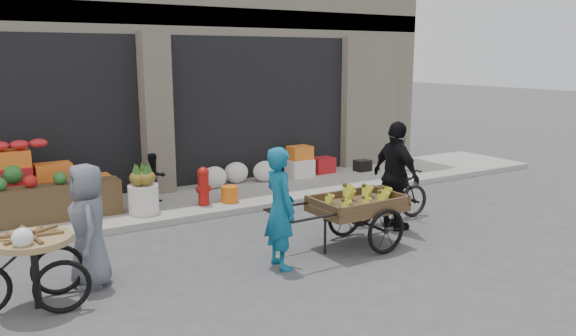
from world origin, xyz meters
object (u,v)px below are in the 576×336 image
orange_bucket (230,194)px  cyclist (396,176)px  bicycle (388,196)px  vendor_grey (88,225)px  seated_person (154,178)px  fire_hydrant (203,185)px  pineapple_bin (144,199)px  tricycle_cart (34,260)px  vendor_woman (280,208)px  banana_cart (355,202)px

orange_bucket → cyclist: (1.77, -2.58, 0.62)m
bicycle → vendor_grey: bearing=94.4°
vendor_grey → bicycle: (5.00, 0.18, -0.32)m
seated_person → fire_hydrant: bearing=-52.9°
pineapple_bin → fire_hydrant: size_ratio=0.73×
seated_person → tricycle_cart: 4.23m
vendor_woman → fire_hydrant: bearing=-0.2°
seated_person → tricycle_cart: seated_person is taller
orange_bucket → vendor_woman: (-0.71, -3.07, 0.56)m
seated_person → vendor_woman: 3.81m
pineapple_bin → orange_bucket: pineapple_bin is taller
orange_bucket → tricycle_cart: tricycle_cart is taller
vendor_grey → cyclist: size_ratio=0.87×
banana_cart → vendor_woman: bearing=-175.8°
seated_person → vendor_woman: size_ratio=0.56×
fire_hydrant → banana_cart: bearing=-69.1°
tricycle_cart → cyclist: (5.47, 0.13, 0.33)m
pineapple_bin → seated_person: seated_person is taller
bicycle → cyclist: bearing=155.8°
orange_bucket → fire_hydrant: bearing=174.3°
tricycle_cart → bicycle: 5.70m
seated_person → banana_cart: seated_person is taller
pineapple_bin → banana_cart: bearing=-53.6°
pineapple_bin → fire_hydrant: 1.11m
vendor_grey → seated_person: bearing=154.4°
fire_hydrant → vendor_grey: size_ratio=0.46×
tricycle_cart → cyclist: cyclist is taller
fire_hydrant → cyclist: 3.49m
fire_hydrant → vendor_woman: size_ratio=0.43×
cyclist → tricycle_cart: bearing=93.8°
vendor_woman → bicycle: 2.85m
pineapple_bin → vendor_woman: 3.32m
fire_hydrant → cyclist: size_ratio=0.40×
vendor_grey → cyclist: cyclist is taller
fire_hydrant → banana_cart: (1.14, -3.00, 0.19)m
vendor_woman → bicycle: bearing=-67.8°
orange_bucket → banana_cart: banana_cart is taller
fire_hydrant → seated_person: bearing=137.1°
pineapple_bin → orange_bucket: size_ratio=1.62×
tricycle_cart → banana_cart: bearing=1.7°
fire_hydrant → vendor_grey: 3.50m
banana_cart → bicycle: 1.55m
pineapple_bin → banana_cart: 3.80m
tricycle_cart → cyclist: 5.49m
banana_cart → bicycle: (1.33, 0.77, -0.24)m
fire_hydrant → orange_bucket: bearing=-5.7°
orange_bucket → banana_cart: size_ratio=0.14×
bicycle → cyclist: 0.63m
vendor_grey → bicycle: bearing=97.3°
orange_bucket → bicycle: bicycle is taller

